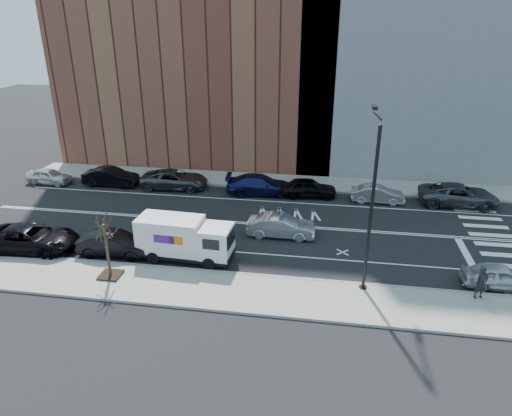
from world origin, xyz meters
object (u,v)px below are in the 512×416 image
(fedex_van, at_px, (184,238))
(near_parked_front, at_px, (500,276))
(driving_sedan, at_px, (281,226))
(far_parked_a, at_px, (49,176))
(far_parked_b, at_px, (111,177))
(pedestrian, at_px, (481,283))

(fedex_van, distance_m, near_parked_front, 17.82)
(driving_sedan, bearing_deg, far_parked_a, 71.50)
(far_parked_b, height_order, near_parked_front, far_parked_b)
(far_parked_a, height_order, far_parked_b, far_parked_b)
(driving_sedan, relative_size, near_parked_front, 1.14)
(far_parked_a, height_order, driving_sedan, driving_sedan)
(near_parked_front, bearing_deg, driving_sedan, 69.90)
(far_parked_b, bearing_deg, near_parked_front, -113.35)
(driving_sedan, xyz_separation_m, near_parked_front, (12.38, -4.31, -0.07))
(fedex_van, distance_m, pedestrian, 16.48)
(fedex_van, bearing_deg, driving_sedan, 39.26)
(far_parked_a, xyz_separation_m, near_parked_front, (33.51, -11.36, -0.00))
(far_parked_a, height_order, pedestrian, pedestrian)
(fedex_van, bearing_deg, pedestrian, -3.22)
(far_parked_a, relative_size, driving_sedan, 0.88)
(far_parked_b, relative_size, driving_sedan, 1.05)
(far_parked_b, distance_m, near_parked_front, 30.27)
(fedex_van, xyz_separation_m, far_parked_b, (-10.10, 11.38, -0.60))
(far_parked_a, distance_m, far_parked_b, 5.61)
(fedex_van, relative_size, pedestrian, 3.23)
(near_parked_front, distance_m, pedestrian, 2.08)
(near_parked_front, bearing_deg, far_parked_a, 70.38)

